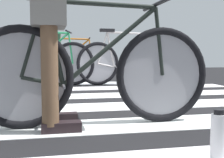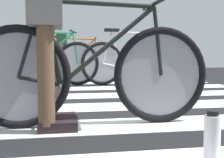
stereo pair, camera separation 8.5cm
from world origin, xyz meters
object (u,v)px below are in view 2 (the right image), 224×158
bicycle_1_of_4 (93,72)px  bicycle_3_of_4 (47,62)px  water_bottle (213,139)px  bicycle_2_of_4 (132,62)px  cyclist_4_of_4 (62,48)px  bicycle_4_of_4 (76,60)px  cyclist_1_of_4 (47,37)px

bicycle_1_of_4 → bicycle_3_of_4: bearing=99.0°
bicycle_3_of_4 → water_bottle: bearing=-63.3°
bicycle_2_of_4 → cyclist_4_of_4: 2.36m
bicycle_1_of_4 → cyclist_4_of_4: 4.76m
bicycle_4_of_4 → water_bottle: size_ratio=6.79×
cyclist_1_of_4 → bicycle_3_of_4: (-0.18, 2.85, -0.25)m
bicycle_1_of_4 → cyclist_4_of_4: cyclist_4_of_4 is taller
cyclist_1_of_4 → cyclist_4_of_4: bearing=88.3°
bicycle_1_of_4 → bicycle_2_of_4: same height
bicycle_1_of_4 → cyclist_4_of_4: bearing=92.1°
bicycle_2_of_4 → bicycle_4_of_4: 2.18m
bicycle_4_of_4 → water_bottle: bicycle_4_of_4 is taller
bicycle_1_of_4 → bicycle_3_of_4: (-0.49, 2.84, 0.00)m
cyclist_1_of_4 → bicycle_2_of_4: size_ratio=0.56×
bicycle_1_of_4 → cyclist_1_of_4: size_ratio=1.78×
cyclist_4_of_4 → bicycle_4_of_4: bearing=0.0°
bicycle_3_of_4 → bicycle_1_of_4: bearing=-68.3°
cyclist_1_of_4 → water_bottle: bearing=-46.9°
bicycle_1_of_4 → bicycle_4_of_4: same height
bicycle_1_of_4 → cyclist_1_of_4: cyclist_1_of_4 is taller
bicycle_2_of_4 → bicycle_4_of_4: same height
bicycle_1_of_4 → bicycle_2_of_4: 2.88m
bicycle_2_of_4 → bicycle_1_of_4: bearing=-112.8°
bicycle_1_of_4 → water_bottle: bearing=-60.6°
bicycle_3_of_4 → cyclist_4_of_4: 1.94m
bicycle_2_of_4 → bicycle_4_of_4: size_ratio=1.00×
cyclist_1_of_4 → bicycle_4_of_4: 4.76m
bicycle_3_of_4 → bicycle_4_of_4: (0.56, 1.89, 0.00)m
bicycle_3_of_4 → bicycle_4_of_4: size_ratio=0.99×
cyclist_1_of_4 → water_bottle: size_ratio=3.82×
bicycle_4_of_4 → cyclist_1_of_4: bearing=-90.5°
cyclist_4_of_4 → bicycle_1_of_4: bearing=-83.1°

